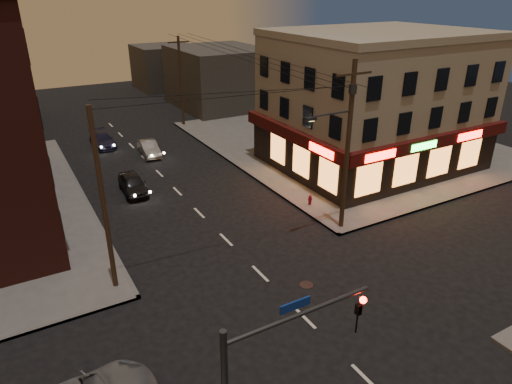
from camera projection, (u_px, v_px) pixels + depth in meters
ground at (305, 318)px, 20.49m from camera, size 120.00×120.00×0.00m
sidewalk_ne at (344, 141)px, 43.63m from camera, size 24.00×28.00×0.15m
pizza_building at (374, 101)px, 36.11m from camera, size 15.85×12.85×10.50m
bg_building_ne_a at (219, 77)px, 55.46m from camera, size 10.00×12.00×7.00m
bg_building_ne_b at (165, 67)px, 65.84m from camera, size 8.00×8.00×6.00m
utility_pole_main at (347, 139)px, 25.73m from camera, size 4.20×0.44×10.00m
utility_pole_far at (181, 82)px, 46.98m from camera, size 0.26×0.26×9.00m
utility_pole_west at (103, 203)px, 20.66m from camera, size 0.24×0.24×9.00m
sedan_near at (133, 184)px, 32.70m from camera, size 1.84×4.10×1.37m
sedan_mid at (149, 148)px, 40.02m from camera, size 1.67×3.97×1.27m
sedan_far at (102, 140)px, 42.22m from camera, size 1.81×4.35×1.26m
fire_hydrant at (310, 199)px, 30.68m from camera, size 0.30×0.30×0.70m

